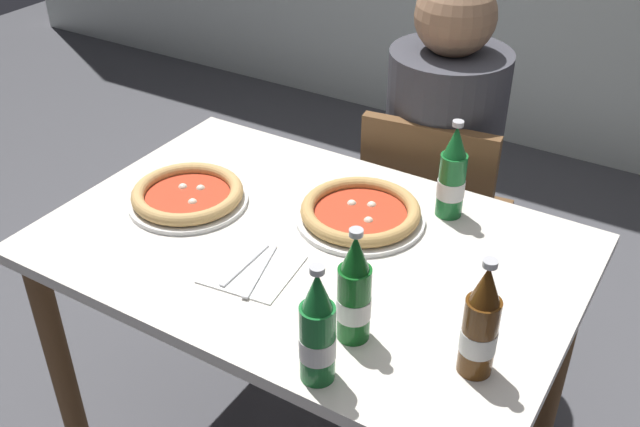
{
  "coord_description": "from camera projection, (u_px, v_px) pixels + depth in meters",
  "views": [
    {
      "loc": [
        0.73,
        -1.15,
        1.72
      ],
      "look_at": [
        0.0,
        0.05,
        0.8
      ],
      "focal_mm": 41.2,
      "sensor_mm": 36.0,
      "label": 1
    }
  ],
  "objects": [
    {
      "name": "diner_seated",
      "position": [
        438.0,
        183.0,
        2.21
      ],
      "size": [
        0.34,
        0.34,
        1.21
      ],
      "color": "#2D3342",
      "rests_on": "ground_plane"
    },
    {
      "name": "napkin_with_cutlery",
      "position": [
        253.0,
        269.0,
        1.58
      ],
      "size": [
        0.2,
        0.2,
        0.01
      ],
      "color": "white",
      "rests_on": "dining_table_main"
    },
    {
      "name": "beer_bottle_right",
      "position": [
        480.0,
        326.0,
        1.28
      ],
      "size": [
        0.07,
        0.07,
        0.25
      ],
      "color": "#512D0F",
      "rests_on": "dining_table_main"
    },
    {
      "name": "pizza_margherita_near",
      "position": [
        360.0,
        213.0,
        1.74
      ],
      "size": [
        0.31,
        0.31,
        0.04
      ],
      "color": "white",
      "rests_on": "dining_table_main"
    },
    {
      "name": "dining_table_main",
      "position": [
        309.0,
        281.0,
        1.73
      ],
      "size": [
        1.2,
        0.8,
        0.75
      ],
      "color": "silver",
      "rests_on": "ground_plane"
    },
    {
      "name": "beer_bottle_extra",
      "position": [
        452.0,
        176.0,
        1.71
      ],
      "size": [
        0.07,
        0.07,
        0.25
      ],
      "color": "#196B2D",
      "rests_on": "dining_table_main"
    },
    {
      "name": "pizza_marinara_far",
      "position": [
        188.0,
        195.0,
        1.8
      ],
      "size": [
        0.29,
        0.29,
        0.04
      ],
      "color": "white",
      "rests_on": "dining_table_main"
    },
    {
      "name": "beer_bottle_left",
      "position": [
        354.0,
        294.0,
        1.36
      ],
      "size": [
        0.07,
        0.07,
        0.25
      ],
      "color": "#14591E",
      "rests_on": "dining_table_main"
    },
    {
      "name": "chair_behind_table",
      "position": [
        431.0,
        220.0,
        2.23
      ],
      "size": [
        0.45,
        0.45,
        0.85
      ],
      "rotation": [
        0.0,
        0.0,
        3.27
      ],
      "color": "brown",
      "rests_on": "ground_plane"
    },
    {
      "name": "beer_bottle_center",
      "position": [
        317.0,
        333.0,
        1.27
      ],
      "size": [
        0.07,
        0.07,
        0.25
      ],
      "color": "#196B2D",
      "rests_on": "dining_table_main"
    }
  ]
}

